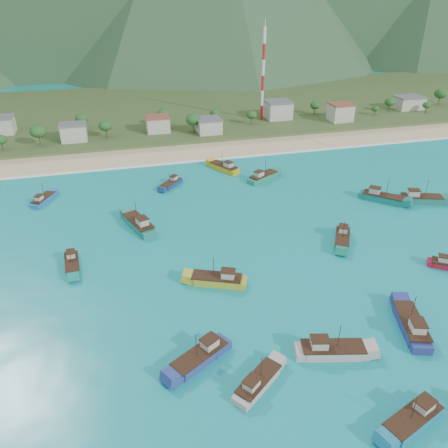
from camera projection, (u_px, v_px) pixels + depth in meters
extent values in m
plane|color=#0C8D8C|center=(235.00, 278.00, 90.96)|extent=(600.00, 600.00, 0.00)
cube|color=beige|center=(175.00, 153.00, 157.85)|extent=(400.00, 18.00, 1.20)
cube|color=#385123|center=(155.00, 111.00, 209.51)|extent=(400.00, 110.00, 2.40)
cube|color=white|center=(180.00, 162.00, 149.81)|extent=(400.00, 2.50, 0.08)
cube|color=beige|center=(4.00, 125.00, 172.22)|extent=(7.65, 8.36, 6.20)
cube|color=beige|center=(74.00, 133.00, 164.00)|extent=(9.26, 7.19, 6.06)
cube|color=beige|center=(158.00, 125.00, 173.97)|extent=(8.89, 7.42, 5.74)
cube|color=beige|center=(209.00, 126.00, 173.25)|extent=(9.03, 9.11, 5.23)
cube|color=beige|center=(278.00, 110.00, 191.31)|extent=(10.51, 10.13, 7.08)
cube|color=beige|center=(340.00, 113.00, 187.70)|extent=(9.10, 8.10, 6.92)
cube|color=beige|center=(409.00, 103.00, 206.07)|extent=(12.57, 8.99, 5.39)
cylinder|color=red|center=(261.00, 112.00, 189.54)|extent=(1.20, 1.20, 6.20)
cylinder|color=white|center=(262.00, 98.00, 186.54)|extent=(1.20, 1.20, 6.20)
cylinder|color=red|center=(263.00, 83.00, 183.54)|extent=(1.20, 1.20, 6.20)
cylinder|color=white|center=(263.00, 68.00, 180.53)|extent=(1.20, 1.20, 6.20)
cylinder|color=red|center=(264.00, 52.00, 177.53)|extent=(1.20, 1.20, 6.20)
cylinder|color=white|center=(265.00, 35.00, 174.53)|extent=(1.20, 1.20, 6.20)
cube|color=#217D59|center=(264.00, 178.00, 136.46)|extent=(11.30, 8.34, 2.02)
cube|color=beige|center=(259.00, 174.00, 134.19)|extent=(3.20, 3.02, 1.64)
cylinder|color=#382114|center=(265.00, 167.00, 135.25)|extent=(0.12, 0.12, 4.55)
cube|color=beige|center=(444.00, 259.00, 93.71)|extent=(2.69, 2.61, 1.37)
cube|color=#177F79|center=(72.00, 265.00, 94.41)|extent=(3.54, 9.59, 1.71)
cube|color=beige|center=(71.00, 255.00, 95.25)|extent=(1.89, 2.27, 1.39)
cylinder|color=#382114|center=(70.00, 256.00, 92.63)|extent=(0.12, 0.12, 3.84)
cube|color=#1F6A5D|center=(421.00, 200.00, 122.18)|extent=(12.76, 7.40, 2.23)
cube|color=beige|center=(414.00, 193.00, 121.37)|extent=(3.36, 3.03, 1.81)
cylinder|color=#382114|center=(427.00, 188.00, 120.38)|extent=(0.12, 0.12, 5.01)
cube|color=gold|center=(223.00, 168.00, 143.33)|extent=(8.57, 11.58, 2.07)
cube|color=beige|center=(228.00, 165.00, 140.96)|extent=(3.10, 3.29, 1.69)
cylinder|color=#382114|center=(222.00, 158.00, 142.11)|extent=(0.12, 0.12, 4.67)
cube|color=navy|center=(171.00, 185.00, 132.19)|extent=(7.88, 8.42, 1.62)
cube|color=beige|center=(174.00, 178.00, 132.90)|extent=(2.56, 2.60, 1.32)
cylinder|color=#382114|center=(169.00, 177.00, 130.52)|extent=(0.12, 0.12, 3.64)
cube|color=#167C65|center=(342.00, 240.00, 103.47)|extent=(7.96, 10.65, 1.91)
cube|color=beige|center=(343.00, 229.00, 104.44)|extent=(2.86, 3.03, 1.55)
cylinder|color=#382114|center=(344.00, 230.00, 101.46)|extent=(0.12, 0.12, 4.30)
cube|color=#ADA59C|center=(259.00, 383.00, 66.54)|extent=(9.52, 8.24, 1.78)
cube|color=beige|center=(251.00, 384.00, 64.37)|extent=(2.85, 2.77, 1.44)
cylinder|color=#382114|center=(261.00, 367.00, 65.52)|extent=(0.12, 0.12, 4.00)
cube|color=#1E7867|center=(139.00, 225.00, 109.54)|extent=(7.83, 13.07, 2.28)
cube|color=beige|center=(142.00, 222.00, 106.69)|extent=(3.15, 3.47, 1.86)
cylinder|color=#382114|center=(136.00, 211.00, 108.26)|extent=(0.12, 0.12, 5.14)
cube|color=#2261A3|center=(44.00, 200.00, 122.73)|extent=(6.53, 9.35, 1.66)
cube|color=beige|center=(39.00, 198.00, 120.40)|extent=(2.43, 2.60, 1.35)
cylinder|color=#382114|center=(43.00, 191.00, 121.87)|extent=(0.12, 0.12, 3.73)
cube|color=navy|center=(410.00, 325.00, 77.41)|extent=(7.04, 12.57, 2.19)
cube|color=beige|center=(418.00, 327.00, 74.29)|extent=(2.93, 3.28, 1.78)
cylinder|color=#382114|center=(413.00, 307.00, 76.28)|extent=(0.12, 0.12, 4.93)
cube|color=#116E68|center=(383.00, 199.00, 122.87)|extent=(11.20, 10.97, 2.20)
cube|color=beige|center=(375.00, 191.00, 122.96)|extent=(3.52, 3.51, 1.79)
cylinder|color=#382114|center=(387.00, 188.00, 120.84)|extent=(0.12, 0.12, 4.95)
cube|color=navy|center=(200.00, 359.00, 70.69)|extent=(11.26, 8.52, 2.03)
cube|color=beige|center=(210.00, 343.00, 71.22)|extent=(3.22, 3.05, 1.65)
cylinder|color=#382114|center=(196.00, 346.00, 68.70)|extent=(0.12, 0.12, 4.56)
cube|color=teal|center=(412.00, 421.00, 60.66)|extent=(11.13, 6.49, 1.94)
cube|color=beige|center=(424.00, 405.00, 60.88)|extent=(2.94, 2.65, 1.58)
cylinder|color=#382114|center=(414.00, 408.00, 58.84)|extent=(0.12, 0.12, 4.37)
cube|color=#B5AEA3|center=(333.00, 352.00, 71.97)|extent=(12.08, 6.06, 2.11)
cube|color=beige|center=(319.00, 343.00, 71.01)|extent=(3.06, 2.69, 1.71)
cylinder|color=#382114|center=(339.00, 336.00, 70.32)|extent=(0.12, 0.12, 4.75)
cube|color=gold|center=(217.00, 281.00, 89.10)|extent=(11.75, 7.55, 2.06)
cube|color=beige|center=(228.00, 274.00, 87.89)|extent=(3.19, 2.93, 1.68)
cylinder|color=#382114|center=(213.00, 267.00, 87.56)|extent=(0.12, 0.12, 4.64)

